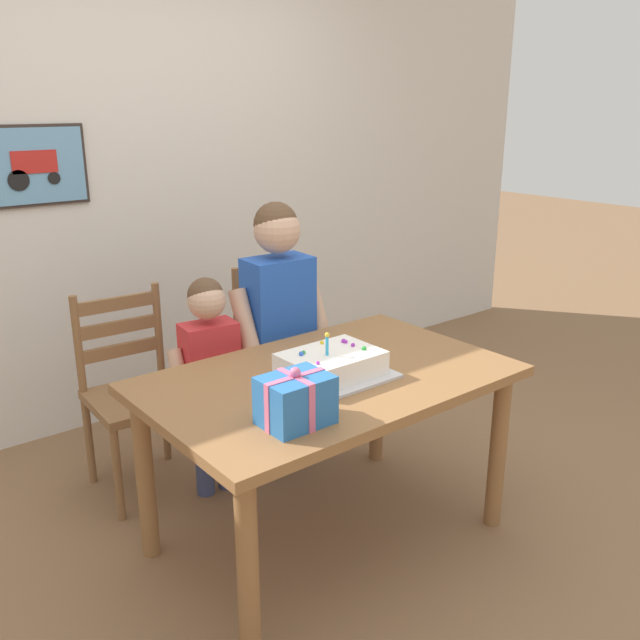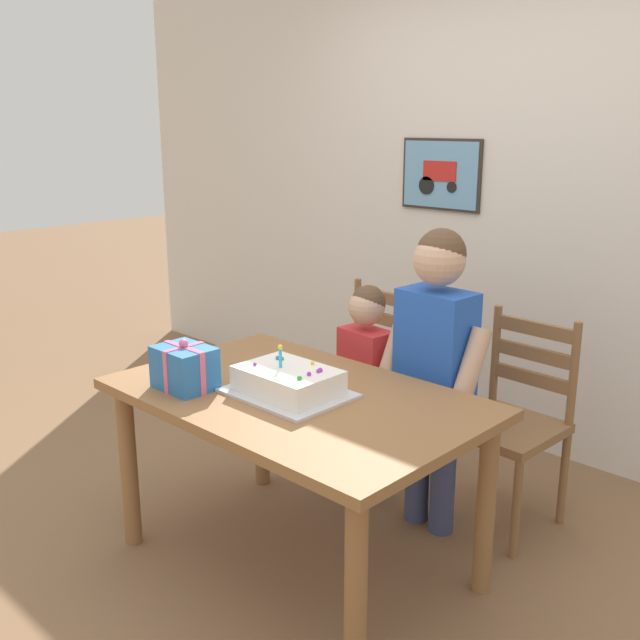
{
  "view_description": "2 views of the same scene",
  "coord_description": "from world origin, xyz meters",
  "px_view_note": "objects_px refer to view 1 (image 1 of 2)",
  "views": [
    {
      "loc": [
        -1.54,
        -1.87,
        1.73
      ],
      "look_at": [
        0.0,
        0.06,
        0.94
      ],
      "focal_mm": 38.3,
      "sensor_mm": 36.0,
      "label": 1
    },
    {
      "loc": [
        1.83,
        -1.79,
        1.71
      ],
      "look_at": [
        -0.01,
        0.14,
        0.98
      ],
      "focal_mm": 40.87,
      "sensor_mm": 36.0,
      "label": 2
    }
  ],
  "objects_px": {
    "birthday_cake": "(331,366)",
    "gift_box_red_large": "(295,400)",
    "chair_right": "(283,352)",
    "dining_table": "(328,398)",
    "chair_left": "(135,392)",
    "child_older": "(279,312)",
    "child_younger": "(210,366)"
  },
  "relations": [
    {
      "from": "birthday_cake",
      "to": "gift_box_red_large",
      "type": "xyz_separation_m",
      "value": [
        -0.33,
        -0.22,
        0.03
      ]
    },
    {
      "from": "dining_table",
      "to": "gift_box_red_large",
      "type": "distance_m",
      "value": 0.46
    },
    {
      "from": "chair_left",
      "to": "child_younger",
      "type": "xyz_separation_m",
      "value": [
        0.24,
        -0.27,
        0.15
      ]
    },
    {
      "from": "dining_table",
      "to": "chair_right",
      "type": "distance_m",
      "value": 0.99
    },
    {
      "from": "chair_right",
      "to": "dining_table",
      "type": "bearing_deg",
      "value": -115.38
    },
    {
      "from": "chair_left",
      "to": "chair_right",
      "type": "height_order",
      "value": "same"
    },
    {
      "from": "birthday_cake",
      "to": "chair_right",
      "type": "distance_m",
      "value": 1.05
    },
    {
      "from": "gift_box_red_large",
      "to": "chair_right",
      "type": "bearing_deg",
      "value": 56.07
    },
    {
      "from": "chair_right",
      "to": "gift_box_red_large",
      "type": "bearing_deg",
      "value": -123.93
    },
    {
      "from": "child_older",
      "to": "chair_right",
      "type": "bearing_deg",
      "value": 51.63
    },
    {
      "from": "birthday_cake",
      "to": "chair_left",
      "type": "relative_size",
      "value": 0.48
    },
    {
      "from": "dining_table",
      "to": "child_older",
      "type": "xyz_separation_m",
      "value": [
        0.2,
        0.6,
        0.16
      ]
    },
    {
      "from": "gift_box_red_large",
      "to": "child_older",
      "type": "bearing_deg",
      "value": 57.59
    },
    {
      "from": "chair_right",
      "to": "child_older",
      "type": "distance_m",
      "value": 0.48
    },
    {
      "from": "dining_table",
      "to": "chair_left",
      "type": "bearing_deg",
      "value": 115.15
    },
    {
      "from": "child_younger",
      "to": "chair_left",
      "type": "bearing_deg",
      "value": 131.22
    },
    {
      "from": "birthday_cake",
      "to": "gift_box_red_large",
      "type": "relative_size",
      "value": 1.93
    },
    {
      "from": "child_older",
      "to": "child_younger",
      "type": "relative_size",
      "value": 1.28
    },
    {
      "from": "child_older",
      "to": "dining_table",
      "type": "bearing_deg",
      "value": -108.29
    },
    {
      "from": "birthday_cake",
      "to": "chair_right",
      "type": "xyz_separation_m",
      "value": [
        0.43,
        0.91,
        -0.31
      ]
    },
    {
      "from": "child_younger",
      "to": "child_older",
      "type": "bearing_deg",
      "value": -0.1
    },
    {
      "from": "child_older",
      "to": "child_younger",
      "type": "bearing_deg",
      "value": 179.9
    },
    {
      "from": "birthday_cake",
      "to": "chair_left",
      "type": "xyz_separation_m",
      "value": [
        -0.4,
        0.91,
        -0.31
      ]
    },
    {
      "from": "child_younger",
      "to": "chair_right",
      "type": "bearing_deg",
      "value": 24.87
    },
    {
      "from": "birthday_cake",
      "to": "dining_table",
      "type": "bearing_deg",
      "value": 68.79
    },
    {
      "from": "dining_table",
      "to": "child_younger",
      "type": "relative_size",
      "value": 1.37
    },
    {
      "from": "gift_box_red_large",
      "to": "child_younger",
      "type": "xyz_separation_m",
      "value": [
        0.17,
        0.86,
        -0.19
      ]
    },
    {
      "from": "birthday_cake",
      "to": "child_older",
      "type": "xyz_separation_m",
      "value": [
        0.21,
        0.64,
        0.02
      ]
    },
    {
      "from": "gift_box_red_large",
      "to": "chair_left",
      "type": "relative_size",
      "value": 0.25
    },
    {
      "from": "chair_left",
      "to": "gift_box_red_large",
      "type": "bearing_deg",
      "value": -86.58
    },
    {
      "from": "child_older",
      "to": "birthday_cake",
      "type": "bearing_deg",
      "value": -108.44
    },
    {
      "from": "chair_right",
      "to": "chair_left",
      "type": "bearing_deg",
      "value": -180.0
    }
  ]
}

